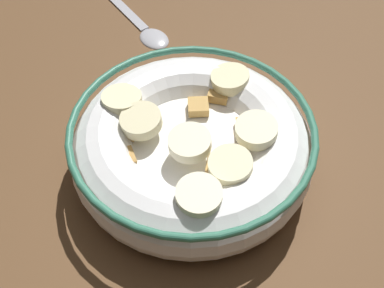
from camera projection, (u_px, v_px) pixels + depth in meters
ground_plane at (192, 174)px, 43.03cm from camera, size 138.04×138.04×2.00cm
cereal_bowl at (192, 146)px, 40.07cm from camera, size 19.38×19.38×5.91cm
spoon at (141, 24)px, 53.99cm from camera, size 15.11×7.23×0.80cm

